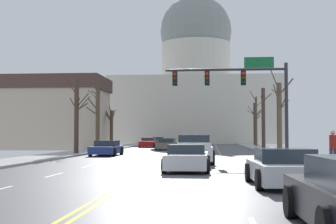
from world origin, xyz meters
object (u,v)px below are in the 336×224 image
at_px(sedan_near_01, 187,159).
at_px(sedan_oncoming_02, 148,143).
at_px(sedan_oncoming_00, 107,148).
at_px(sedan_oncoming_03, 158,141).
at_px(sedan_oncoming_01, 167,144).
at_px(pickup_truck_near_00, 194,150).
at_px(pedestrian_01, 333,146).
at_px(signal_gantry, 241,85).
at_px(sedan_near_02, 284,169).

xyz_separation_m(sedan_near_01, sedan_oncoming_02, (-6.71, 38.72, 0.01)).
bearing_deg(sedan_oncoming_00, sedan_oncoming_03, 90.06).
distance_m(sedan_oncoming_00, sedan_oncoming_02, 23.36).
bearing_deg(sedan_oncoming_01, pickup_truck_near_00, -80.95).
bearing_deg(sedan_oncoming_02, sedan_oncoming_00, -90.56).
bearing_deg(sedan_near_01, sedan_oncoming_02, 99.83).
xyz_separation_m(pickup_truck_near_00, sedan_oncoming_00, (-7.02, 9.02, -0.17)).
height_order(sedan_oncoming_00, pedestrian_01, pedestrian_01).
height_order(sedan_near_01, sedan_oncoming_03, sedan_oncoming_03).
relative_size(signal_gantry, pedestrian_01, 4.72).
distance_m(signal_gantry, pickup_truck_near_00, 6.33).
xyz_separation_m(pickup_truck_near_00, pedestrian_01, (6.72, -4.14, 0.36)).
height_order(sedan_oncoming_00, sedan_oncoming_01, sedan_oncoming_01).
bearing_deg(sedan_oncoming_01, sedan_oncoming_00, -104.10).
distance_m(signal_gantry, pedestrian_01, 9.57).
distance_m(sedan_oncoming_01, sedan_oncoming_02, 10.28).
distance_m(sedan_oncoming_01, pedestrian_01, 28.68).
bearing_deg(sedan_near_01, signal_gantry, 73.39).
relative_size(sedan_oncoming_02, sedan_oncoming_03, 1.03).
distance_m(sedan_oncoming_00, sedan_oncoming_01, 14.01).
bearing_deg(pedestrian_01, sedan_oncoming_01, 111.10).
relative_size(pickup_truck_near_00, sedan_oncoming_00, 1.23).
xyz_separation_m(sedan_oncoming_00, sedan_oncoming_03, (-0.04, 36.95, 0.04)).
height_order(sedan_near_01, sedan_oncoming_02, sedan_oncoming_02).
bearing_deg(sedan_oncoming_02, pickup_truck_near_00, -78.16).
relative_size(pickup_truck_near_00, sedan_near_01, 1.29).
bearing_deg(sedan_oncoming_02, sedan_near_01, -80.17).
bearing_deg(signal_gantry, sedan_near_01, -106.61).
height_order(sedan_near_01, sedan_near_02, sedan_near_02).
bearing_deg(sedan_oncoming_03, sedan_oncoming_01, -81.59).
xyz_separation_m(sedan_oncoming_01, pedestrian_01, (10.32, -26.75, 0.50)).
bearing_deg(sedan_near_01, pedestrian_01, 17.87).
bearing_deg(sedan_oncoming_02, sedan_oncoming_03, 91.13).
bearing_deg(sedan_near_02, sedan_oncoming_01, 101.10).
relative_size(sedan_oncoming_03, pedestrian_01, 2.69).
relative_size(sedan_oncoming_00, sedan_oncoming_02, 0.97).
bearing_deg(sedan_oncoming_03, pedestrian_01, -74.62).
xyz_separation_m(pickup_truck_near_00, sedan_oncoming_03, (-7.06, 45.98, -0.13)).
distance_m(sedan_near_01, sedan_oncoming_01, 29.16).
relative_size(sedan_near_02, sedan_oncoming_03, 0.96).
xyz_separation_m(sedan_oncoming_03, pedestrian_01, (13.78, -50.11, 0.49)).
bearing_deg(signal_gantry, pedestrian_01, -64.60).
distance_m(signal_gantry, sedan_oncoming_01, 20.35).
bearing_deg(sedan_oncoming_03, sedan_oncoming_02, -88.87).
height_order(pickup_truck_near_00, sedan_near_02, pickup_truck_near_00).
distance_m(signal_gantry, sedan_oncoming_02, 30.48).
relative_size(pickup_truck_near_00, sedan_oncoming_03, 1.23).
xyz_separation_m(sedan_near_02, pedestrian_01, (3.50, 8.05, 0.52)).
xyz_separation_m(sedan_oncoming_02, pedestrian_01, (13.51, -36.52, 0.50)).
bearing_deg(signal_gantry, sedan_oncoming_03, 103.35).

